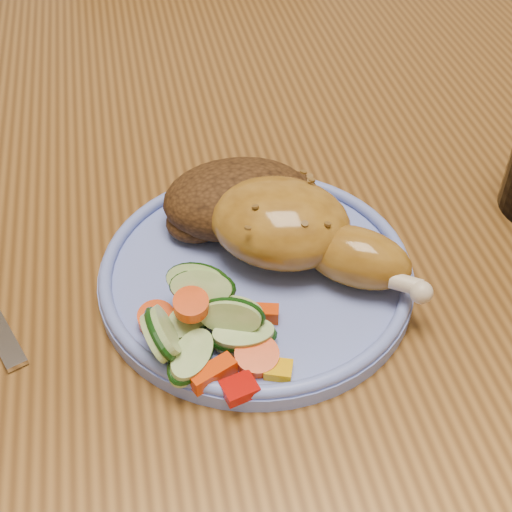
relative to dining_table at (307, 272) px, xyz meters
name	(u,v)px	position (x,y,z in m)	size (l,w,h in m)	color
dining_table	(307,272)	(0.00, 0.00, 0.00)	(0.90, 1.40, 0.75)	brown
chair_far	(212,93)	(0.00, 0.63, -0.17)	(0.42, 0.42, 0.91)	#4C2D16
plate	(256,276)	(-0.07, -0.08, 0.09)	(0.24, 0.24, 0.01)	#6A7FD9
plate_rim	(256,266)	(-0.07, -0.08, 0.10)	(0.24, 0.24, 0.01)	#6A7FD9
chicken_leg	(298,231)	(-0.03, -0.07, 0.12)	(0.16, 0.16, 0.06)	#A16F21
rice_pilaf	(240,200)	(-0.07, -0.02, 0.12)	(0.13, 0.09, 0.05)	#412710
vegetable_pile	(205,323)	(-0.11, -0.14, 0.11)	(0.10, 0.11, 0.05)	#A50A05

